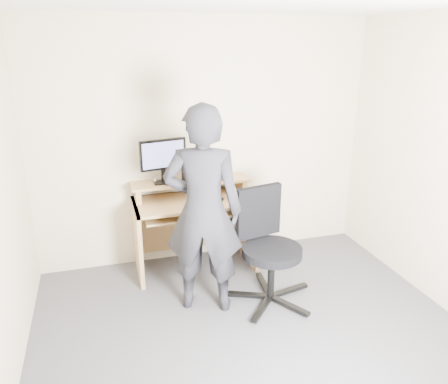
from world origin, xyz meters
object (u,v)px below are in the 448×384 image
desk (193,216)px  monitor (163,157)px  office_chair (267,243)px  person (203,211)px

desk → monitor: monitor is taller
desk → monitor: (-0.27, 0.06, 0.63)m
monitor → office_chair: size_ratio=0.46×
monitor → person: bearing=-88.1°
office_chair → person: bearing=164.4°
office_chair → person: 0.67m
desk → office_chair: (0.50, -0.81, 0.00)m
monitor → desk: bearing=-23.3°
office_chair → person: size_ratio=0.56×
desk → monitor: size_ratio=2.58×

